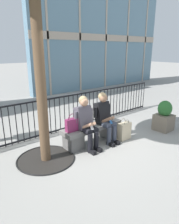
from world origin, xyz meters
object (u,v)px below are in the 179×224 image
object	(u,v)px
seated_person_with_phone	(86,121)
handbag_on_bench	(73,124)
shopping_bag	(124,131)
stone_bench	(92,132)
seated_person_companion	(105,116)
planter	(164,117)

from	to	relation	value
seated_person_with_phone	handbag_on_bench	distance (m)	0.31
shopping_bag	stone_bench	bearing A→B (deg)	151.36
handbag_on_bench	seated_person_with_phone	bearing A→B (deg)	-22.40
seated_person_with_phone	handbag_on_bench	xyz separation A→B (m)	(-0.29, 0.12, -0.05)
seated_person_with_phone	handbag_on_bench	size ratio (longest dim) A/B	2.99
shopping_bag	seated_person_companion	bearing A→B (deg)	148.34
shopping_bag	planter	world-z (taller)	planter
seated_person_with_phone	seated_person_companion	bearing A→B (deg)	0.00
stone_bench	handbag_on_bench	distance (m)	0.67
stone_bench	planter	distance (m)	2.17
seated_person_companion	handbag_on_bench	size ratio (longest dim) A/B	2.99
stone_bench	planter	world-z (taller)	planter
handbag_on_bench	planter	xyz separation A→B (m)	(2.63, -0.68, -0.21)
handbag_on_bench	shopping_bag	world-z (taller)	handbag_on_bench
stone_bench	planter	size ratio (longest dim) A/B	1.88
seated_person_with_phone	seated_person_companion	world-z (taller)	same
seated_person_with_phone	shopping_bag	xyz separation A→B (m)	(1.02, -0.27, -0.43)
seated_person_with_phone	planter	size ratio (longest dim) A/B	1.43
stone_bench	seated_person_companion	world-z (taller)	seated_person_companion
seated_person_with_phone	shopping_bag	distance (m)	1.14
stone_bench	handbag_on_bench	world-z (taller)	handbag_on_bench
seated_person_companion	stone_bench	bearing A→B (deg)	156.22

